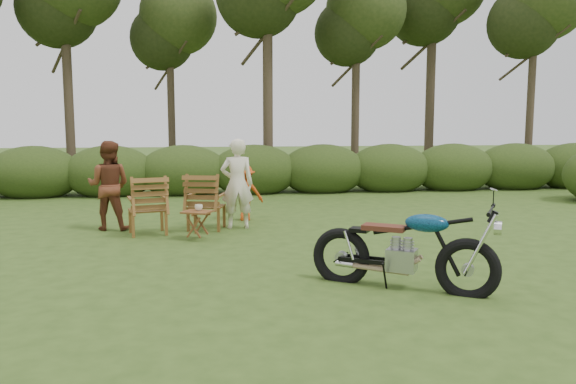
{
  "coord_description": "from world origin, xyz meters",
  "views": [
    {
      "loc": [
        -1.28,
        -6.99,
        2.01
      ],
      "look_at": [
        -0.03,
        1.86,
        0.9
      ],
      "focal_mm": 35.0,
      "sensor_mm": 36.0,
      "label": 1
    }
  ],
  "objects": [
    {
      "name": "lawn_chair_left",
      "position": [
        -2.4,
        3.26,
        0.0
      ],
      "size": [
        0.88,
        0.88,
        1.06
      ],
      "primitive_type": null,
      "rotation": [
        0.0,
        0.0,
        3.38
      ],
      "color": "brown",
      "rests_on": "ground"
    },
    {
      "name": "ground",
      "position": [
        0.0,
        0.0,
        0.0
      ],
      "size": [
        80.0,
        80.0,
        0.0
      ],
      "primitive_type": "plane",
      "color": "#2F4918",
      "rests_on": "ground"
    },
    {
      "name": "side_table",
      "position": [
        -1.5,
        2.63,
        0.25
      ],
      "size": [
        0.61,
        0.57,
        0.5
      ],
      "primitive_type": null,
      "rotation": [
        0.0,
        0.0,
        -0.42
      ],
      "color": "brown",
      "rests_on": "ground"
    },
    {
      "name": "lawn_chair_right",
      "position": [
        -1.35,
        3.58,
        0.0
      ],
      "size": [
        0.88,
        0.88,
        1.06
      ],
      "primitive_type": null,
      "rotation": [
        0.0,
        0.0,
        2.9
      ],
      "color": "brown",
      "rests_on": "ground"
    },
    {
      "name": "child",
      "position": [
        -0.56,
        4.48,
        0.0
      ],
      "size": [
        0.76,
        0.47,
        1.14
      ],
      "primitive_type": "imported",
      "rotation": [
        0.0,
        0.0,
        3.08
      ],
      "color": "#C44412",
      "rests_on": "ground"
    },
    {
      "name": "motorcycle",
      "position": [
        1.02,
        -0.58,
        0.0
      ],
      "size": [
        2.27,
        1.84,
        1.24
      ],
      "primitive_type": null,
      "rotation": [
        0.0,
        0.0,
        -0.56
      ],
      "color": "#0B5D94",
      "rests_on": "ground"
    },
    {
      "name": "cup",
      "position": [
        -1.47,
        2.68,
        0.55
      ],
      "size": [
        0.17,
        0.17,
        0.11
      ],
      "primitive_type": "imported",
      "rotation": [
        0.0,
        0.0,
        0.32
      ],
      "color": "beige",
      "rests_on": "side_table"
    },
    {
      "name": "adult_a",
      "position": [
        -0.76,
        3.6,
        0.0
      ],
      "size": [
        0.65,
        0.44,
        1.71
      ],
      "primitive_type": "imported",
      "rotation": [
        0.0,
        0.0,
        3.2
      ],
      "color": "#F0E4C6",
      "rests_on": "ground"
    },
    {
      "name": "adult_b",
      "position": [
        -3.15,
        3.82,
        0.0
      ],
      "size": [
        0.9,
        0.75,
        1.67
      ],
      "primitive_type": "imported",
      "rotation": [
        0.0,
        0.0,
        2.99
      ],
      "color": "brown",
      "rests_on": "ground"
    },
    {
      "name": "tree_line",
      "position": [
        0.5,
        9.74,
        3.81
      ],
      "size": [
        22.52,
        11.62,
        8.14
      ],
      "color": "#3B2F20",
      "rests_on": "ground"
    }
  ]
}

